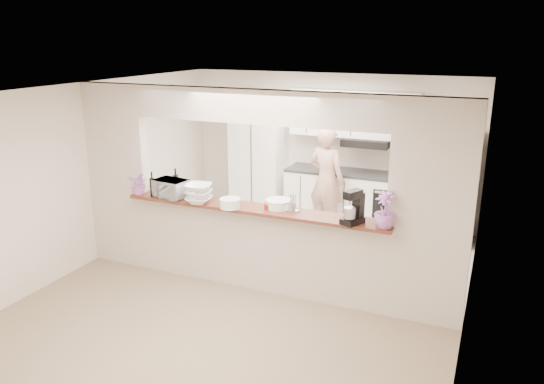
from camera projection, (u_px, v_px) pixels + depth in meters
The scene contains 19 objects.
floor at pixel (256, 287), 6.78m from camera, with size 6.00×6.00×0.00m, color #9A8A68.
tile_overlay at pixel (299, 244), 8.14m from camera, with size 5.00×2.90×0.01m, color beige.
partition at pixel (255, 175), 6.36m from camera, with size 5.00×0.15×2.50m.
bar_counter at pixel (256, 245), 6.61m from camera, with size 3.40×0.38×1.09m.
kitchen_cabinets at pixel (314, 165), 8.97m from camera, with size 3.15×0.62×2.25m.
refrigerator at pixel (450, 188), 8.09m from camera, with size 0.75×0.70×1.70m, color #A0A0A4.
flower_left at pixel (139, 183), 6.90m from camera, with size 0.28×0.24×0.31m, color #CC6CB0.
wine_bottle_a at pixel (176, 184), 6.94m from camera, with size 0.07×0.07×0.34m.
wine_bottle_b at pixel (152, 187), 6.83m from camera, with size 0.06×0.06×0.32m.
toaster_oven at pixel (171, 188), 6.78m from camera, with size 0.42×0.29×0.23m, color #BAB9BE.
serving_bowls at pixel (198, 194), 6.55m from camera, with size 0.32×0.32×0.24m, color white.
plate_stack_a at pixel (230, 203), 6.38m from camera, with size 0.25×0.25×0.12m.
plate_stack_b at pixel (279, 204), 6.37m from camera, with size 0.31×0.31×0.11m.
red_bowl at pixel (270, 206), 6.36m from camera, with size 0.14×0.14×0.06m, color maroon.
tan_bowl at pixel (289, 205), 6.37m from camera, with size 0.17×0.17×0.08m, color tan.
utensil_caddy at pixel (290, 203), 6.27m from camera, with size 0.25×0.19×0.21m.
stand_mixer at pixel (354, 208), 5.82m from camera, with size 0.26×0.30×0.38m.
flower_right at pixel (385, 210), 5.67m from camera, with size 0.23×0.23×0.41m, color #CF74D8.
person at pixel (326, 181), 8.43m from camera, with size 0.63×0.41×1.73m, color tan.
Camera 1 is at (2.61, -5.57, 3.09)m, focal length 35.00 mm.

